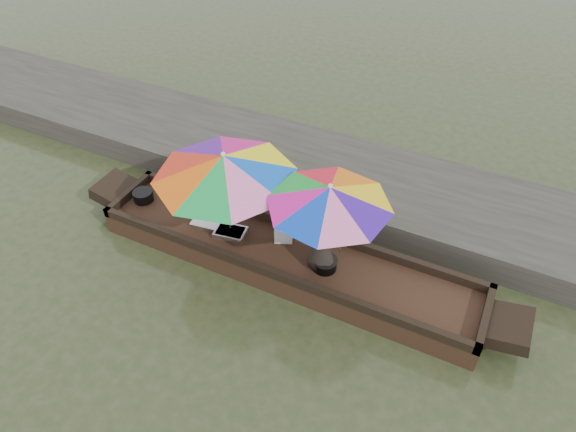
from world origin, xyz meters
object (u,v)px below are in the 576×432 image
at_px(tray_scallop, 208,222).
at_px(boat_hull, 285,259).
at_px(charcoal_grill, 325,264).
at_px(cooking_pot, 143,196).
at_px(umbrella_stern, 327,227).
at_px(umbrella_bow, 227,195).
at_px(tray_crayfish, 231,232).
at_px(vendor, 323,240).
at_px(supply_bag, 284,233).

bearing_deg(tray_scallop, boat_hull, -0.42).
xyz_separation_m(tray_scallop, charcoal_grill, (2.12, -0.07, 0.05)).
height_order(boat_hull, cooking_pot, cooking_pot).
height_order(boat_hull, tray_scallop, tray_scallop).
height_order(cooking_pot, tray_scallop, cooking_pot).
bearing_deg(umbrella_stern, cooking_pot, 179.41).
height_order(tray_scallop, umbrella_bow, umbrella_bow).
height_order(boat_hull, tray_crayfish, tray_crayfish).
distance_m(vendor, umbrella_bow, 1.62).
distance_m(umbrella_bow, umbrella_stern, 1.65).
xyz_separation_m(tray_crayfish, supply_bag, (0.81, 0.28, 0.09)).
bearing_deg(tray_scallop, umbrella_bow, -1.34).
relative_size(boat_hull, charcoal_grill, 17.34).
bearing_deg(supply_bag, tray_scallop, -170.47).
xyz_separation_m(boat_hull, umbrella_stern, (0.67, 0.00, 0.95)).
height_order(charcoal_grill, umbrella_bow, umbrella_bow).
xyz_separation_m(cooking_pot, supply_bag, (2.61, 0.19, 0.04)).
relative_size(tray_scallop, charcoal_grill, 1.39).
distance_m(boat_hull, vendor, 0.97).
bearing_deg(tray_crayfish, umbrella_bow, 118.07).
xyz_separation_m(charcoal_grill, vendor, (-0.06, 0.01, 0.48)).
xyz_separation_m(tray_scallop, vendor, (2.05, -0.06, 0.53)).
relative_size(umbrella_bow, umbrella_stern, 1.23).
distance_m(tray_scallop, supply_bag, 1.31).
relative_size(boat_hull, tray_crayfish, 12.50).
height_order(tray_crayfish, umbrella_bow, umbrella_bow).
height_order(tray_crayfish, umbrella_stern, umbrella_stern).
bearing_deg(tray_scallop, charcoal_grill, -1.79).
relative_size(vendor, umbrella_stern, 0.64).
bearing_deg(umbrella_bow, tray_scallop, 178.66).
height_order(charcoal_grill, vendor, vendor).
distance_m(boat_hull, tray_scallop, 1.44).
distance_m(tray_crayfish, supply_bag, 0.86).
distance_m(boat_hull, umbrella_stern, 1.16).
xyz_separation_m(supply_bag, umbrella_bow, (-0.84, -0.23, 0.65)).
bearing_deg(charcoal_grill, boat_hull, 175.39).
bearing_deg(cooking_pot, umbrella_bow, -1.14).
height_order(tray_crayfish, vendor, vendor).
bearing_deg(tray_crayfish, umbrella_stern, 1.84).
relative_size(tray_scallop, umbrella_bow, 0.23).
height_order(cooking_pot, supply_bag, supply_bag).
bearing_deg(umbrella_bow, supply_bag, 15.13).
relative_size(cooking_pot, vendor, 0.30).
bearing_deg(vendor, supply_bag, -25.03).
xyz_separation_m(cooking_pot, charcoal_grill, (3.44, -0.09, -0.01)).
bearing_deg(cooking_pot, supply_bag, 4.21).
distance_m(cooking_pot, supply_bag, 2.62).
bearing_deg(tray_scallop, tray_crayfish, -7.44).
xyz_separation_m(boat_hull, vendor, (0.63, -0.05, 0.74)).
bearing_deg(cooking_pot, tray_scallop, -1.07).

